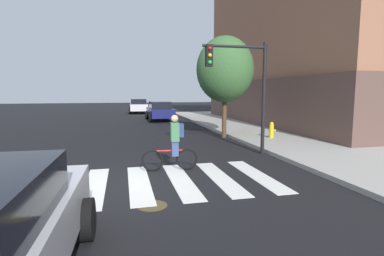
# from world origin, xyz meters

# --- Properties ---
(ground_plane) EXTENTS (120.00, 120.00, 0.00)m
(ground_plane) POSITION_xyz_m (0.00, 0.00, 0.00)
(ground_plane) COLOR black
(crosswalk_stripes) EXTENTS (8.30, 3.35, 0.01)m
(crosswalk_stripes) POSITION_xyz_m (-0.06, 0.00, 0.01)
(crosswalk_stripes) COLOR silver
(crosswalk_stripes) RESTS_ON ground
(manhole_cover) EXTENTS (0.64, 0.64, 0.01)m
(manhole_cover) POSITION_xyz_m (0.67, -1.61, 0.00)
(manhole_cover) COLOR #473D1E
(manhole_cover) RESTS_ON ground
(sedan_mid) EXTENTS (2.19, 4.59, 1.58)m
(sedan_mid) POSITION_xyz_m (3.16, 17.03, 0.81)
(sedan_mid) COLOR navy
(sedan_mid) RESTS_ON ground
(sedan_far) EXTENTS (2.25, 4.65, 1.60)m
(sedan_far) POSITION_xyz_m (1.88, 26.31, 0.82)
(sedan_far) COLOR silver
(sedan_far) RESTS_ON ground
(cyclist) EXTENTS (1.71, 0.37, 1.69)m
(cyclist) POSITION_xyz_m (1.60, 1.09, 0.84)
(cyclist) COLOR black
(cyclist) RESTS_ON ground
(traffic_light_near) EXTENTS (2.47, 0.28, 4.20)m
(traffic_light_near) POSITION_xyz_m (4.49, 2.66, 2.86)
(traffic_light_near) COLOR black
(traffic_light_near) RESTS_ON ground
(fire_hydrant) EXTENTS (0.33, 0.22, 0.78)m
(fire_hydrant) POSITION_xyz_m (7.16, 5.38, 0.53)
(fire_hydrant) COLOR gold
(fire_hydrant) RESTS_ON sidewalk
(street_tree_near) EXTENTS (2.92, 2.92, 5.20)m
(street_tree_near) POSITION_xyz_m (5.27, 6.95, 3.51)
(street_tree_near) COLOR #4C3823
(street_tree_near) RESTS_ON ground
(corner_building) EXTENTS (18.15, 19.24, 14.96)m
(corner_building) POSITION_xyz_m (18.03, 11.82, 7.43)
(corner_building) COLOR brown
(corner_building) RESTS_ON ground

